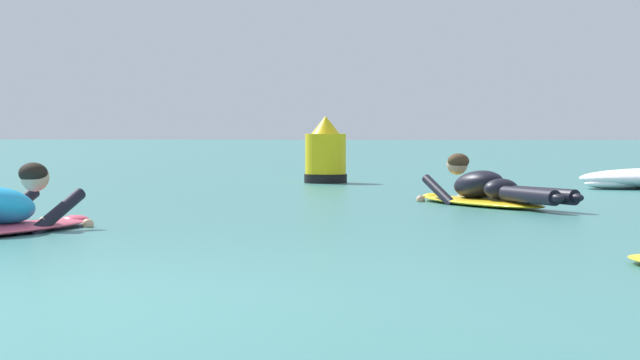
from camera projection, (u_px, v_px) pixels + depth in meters
ground_plane at (322, 189)px, 15.19m from camera, size 120.00×120.00×0.00m
surfer_far at (488, 191)px, 11.98m from camera, size 1.70×2.21×0.53m
channel_marker_buoy at (326, 157)px, 16.96m from camera, size 0.58×0.58×0.90m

